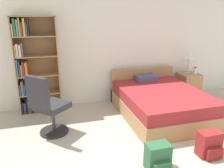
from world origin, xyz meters
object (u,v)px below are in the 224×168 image
object	(u,v)px
bed	(159,102)
water_bottle	(195,71)
bookshelf	(32,67)
backpack_red	(209,145)
nightstand	(188,85)
backpack_green	(158,158)
table_lamp	(189,56)
office_chair	(48,107)

from	to	relation	value
bed	water_bottle	bearing A→B (deg)	26.17
bookshelf	backpack_red	size ratio (longest dim) A/B	5.23
bookshelf	nightstand	bearing A→B (deg)	-2.22
bookshelf	backpack_green	bearing A→B (deg)	-56.06
table_lamp	backpack_red	world-z (taller)	table_lamp
backpack_red	backpack_green	distance (m)	0.88
table_lamp	backpack_green	size ratio (longest dim) A/B	1.42
bookshelf	office_chair	xyz separation A→B (m)	(0.27, -1.13, -0.46)
office_chair	backpack_red	distance (m)	2.61
nightstand	table_lamp	distance (m)	0.75
bed	backpack_red	world-z (taller)	bed
nightstand	table_lamp	size ratio (longest dim) A/B	1.15
water_bottle	backpack_red	size ratio (longest dim) A/B	0.50
table_lamp	nightstand	bearing A→B (deg)	-41.23
bed	water_bottle	xyz separation A→B (m)	(1.26, 0.62, 0.43)
nightstand	backpack_green	size ratio (longest dim) A/B	1.63
bookshelf	water_bottle	xyz separation A→B (m)	(3.76, -0.26, -0.28)
office_chair	backpack_red	xyz separation A→B (m)	(2.26, -1.26, -0.34)
bookshelf	backpack_green	world-z (taller)	bookshelf
bookshelf	nightstand	xyz separation A→B (m)	(3.70, -0.14, -0.68)
office_chair	backpack_green	world-z (taller)	office_chair
office_chair	water_bottle	size ratio (longest dim) A/B	5.72
bookshelf	backpack_green	distance (m)	3.08
bed	nightstand	distance (m)	1.40
backpack_green	bookshelf	bearing A→B (deg)	123.94
office_chair	table_lamp	bearing A→B (deg)	16.76
table_lamp	water_bottle	world-z (taller)	table_lamp
office_chair	nightstand	xyz separation A→B (m)	(3.43, 0.98, -0.22)
office_chair	water_bottle	distance (m)	3.60
table_lamp	backpack_red	xyz separation A→B (m)	(-1.12, -2.28, -0.87)
nightstand	backpack_green	distance (m)	3.09
bookshelf	water_bottle	size ratio (longest dim) A/B	10.42
backpack_red	office_chair	bearing A→B (deg)	150.84
nightstand	bed	bearing A→B (deg)	-148.33
bookshelf	table_lamp	xyz separation A→B (m)	(3.66, -0.11, 0.07)
nightstand	backpack_red	xyz separation A→B (m)	(-1.16, -2.25, -0.13)
backpack_green	office_chair	bearing A→B (deg)	136.04
table_lamp	backpack_green	xyz separation A→B (m)	(-2.00, -2.36, -0.88)
office_chair	bookshelf	bearing A→B (deg)	103.55
water_bottle	office_chair	bearing A→B (deg)	-166.07
bed	table_lamp	distance (m)	1.59
bookshelf	nightstand	size ratio (longest dim) A/B	3.24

